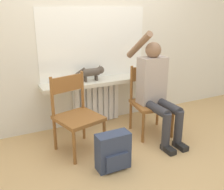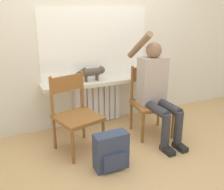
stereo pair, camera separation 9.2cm
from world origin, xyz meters
name	(u,v)px [view 2 (the right image)]	position (x,y,z in m)	size (l,w,h in m)	color
ground_plane	(137,161)	(0.00, 0.00, 0.00)	(12.00, 12.00, 0.00)	tan
wall_with_window	(94,26)	(0.00, 1.23, 1.35)	(7.00, 0.06, 2.70)	silver
radiator	(97,102)	(0.00, 1.15, 0.30)	(0.68, 0.08, 0.61)	white
windowsill	(100,82)	(0.00, 1.04, 0.63)	(1.57, 0.32, 0.05)	beige
window_glass	(95,43)	(0.00, 1.20, 1.13)	(1.51, 0.01, 0.93)	white
chair_left	(76,113)	(-0.51, 0.55, 0.44)	(0.56, 0.56, 0.88)	brown
chair_right	(151,101)	(0.50, 0.55, 0.44)	(0.52, 0.52, 0.88)	brown
person	(156,88)	(0.49, 0.43, 0.65)	(0.36, 1.00, 1.33)	#333338
cat	(94,72)	(-0.08, 1.03, 0.78)	(0.42, 0.10, 0.20)	#4C4238
backpack	(111,152)	(-0.31, 0.01, 0.19)	(0.35, 0.19, 0.39)	#333D56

